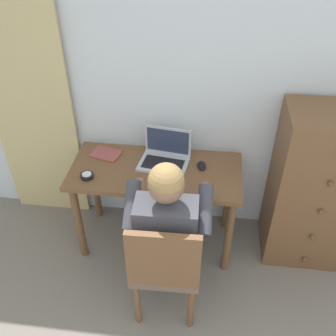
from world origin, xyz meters
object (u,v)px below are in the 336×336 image
object	(u,v)px
dresser	(314,189)
computer_mouse	(202,165)
chair	(165,265)
desk_clock	(87,176)
notebook_pad	(106,154)
person_seated	(168,222)
laptop	(165,156)
desk	(156,182)

from	to	relation	value
dresser	computer_mouse	distance (m)	0.81
chair	desk_clock	distance (m)	0.81
computer_mouse	notebook_pad	distance (m)	0.71
person_seated	computer_mouse	world-z (taller)	person_seated
laptop	computer_mouse	size ratio (longest dim) A/B	3.71
desk	desk_clock	xyz separation A→B (m)	(-0.45, -0.15, 0.13)
dresser	computer_mouse	xyz separation A→B (m)	(-0.80, 0.00, 0.13)
computer_mouse	desk_clock	world-z (taller)	computer_mouse
person_seated	desk_clock	world-z (taller)	person_seated
person_seated	computer_mouse	bearing A→B (deg)	71.23
desk_clock	person_seated	bearing A→B (deg)	-26.92
desk_clock	desk	bearing A→B (deg)	17.82
chair	laptop	size ratio (longest dim) A/B	2.36
dresser	computer_mouse	bearing A→B (deg)	179.89
desk	computer_mouse	size ratio (longest dim) A/B	12.03
dresser	notebook_pad	xyz separation A→B (m)	(-1.51, 0.07, 0.12)
chair	computer_mouse	xyz separation A→B (m)	(0.17, 0.70, 0.25)
person_seated	notebook_pad	world-z (taller)	person_seated
chair	person_seated	distance (m)	0.26
notebook_pad	computer_mouse	bearing A→B (deg)	8.92
desk	desk_clock	bearing A→B (deg)	-162.18
dresser	person_seated	bearing A→B (deg)	-152.33
person_seated	computer_mouse	distance (m)	0.55
dresser	person_seated	xyz separation A→B (m)	(-0.98, -0.51, 0.06)
desk	notebook_pad	size ratio (longest dim) A/B	5.73
chair	desk_clock	bearing A→B (deg)	141.06
person_seated	dresser	bearing A→B (deg)	27.67
computer_mouse	laptop	bearing A→B (deg)	165.59
computer_mouse	notebook_pad	bearing A→B (deg)	167.31
chair	desk_clock	world-z (taller)	chair
laptop	desk_clock	world-z (taller)	laptop
dresser	desk_clock	bearing A→B (deg)	-172.39
person_seated	notebook_pad	xyz separation A→B (m)	(-0.54, 0.58, 0.06)
chair	notebook_pad	bearing A→B (deg)	125.33
desk_clock	chair	bearing A→B (deg)	-38.94
computer_mouse	desk_clock	xyz separation A→B (m)	(-0.77, -0.21, -0.00)
desk	chair	distance (m)	0.66
notebook_pad	desk_clock	bearing A→B (deg)	-87.95
person_seated	notebook_pad	distance (m)	0.79
person_seated	laptop	distance (m)	0.56
laptop	desk_clock	bearing A→B (deg)	-154.20
chair	notebook_pad	size ratio (longest dim) A/B	4.18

